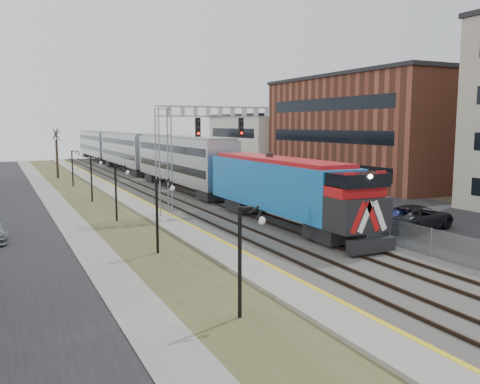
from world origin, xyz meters
TOP-DOWN VIEW (x-y plane):
  - sidewalk at (-7.00, 35.00)m, footprint 2.00×120.00m
  - grass_median at (-4.00, 35.00)m, footprint 4.00×120.00m
  - platform at (-1.00, 35.00)m, footprint 2.00×120.00m
  - ballast_bed at (4.00, 35.00)m, footprint 8.00×120.00m
  - parking_lot at (16.00, 35.00)m, footprint 16.00×120.00m
  - platform_edge at (-0.12, 35.00)m, footprint 0.24×120.00m
  - track_near at (2.00, 35.00)m, footprint 1.58×120.00m
  - track_far at (5.50, 35.00)m, footprint 1.58×120.00m
  - train at (5.50, 56.76)m, footprint 3.00×85.85m
  - signal_gantry at (1.22, 27.99)m, footprint 9.00×1.07m
  - lampposts at (-4.00, 18.29)m, footprint 0.14×62.14m
  - fence at (8.20, 35.00)m, footprint 0.04×120.00m
  - buildings_east at (30.00, 31.18)m, footprint 16.00×76.00m
  - car_lot_c at (12.86, 16.71)m, footprint 6.26×3.88m
  - car_lot_d at (11.95, 17.46)m, footprint 5.18×3.80m
  - car_lot_e at (12.22, 29.55)m, footprint 4.43×1.80m
  - car_lot_f at (12.42, 41.29)m, footprint 4.68×2.01m
  - car_lot_g at (11.00, 44.39)m, footprint 4.58×2.33m

SIDE VIEW (x-z plane):
  - parking_lot at x=16.00m, z-range 0.00..0.04m
  - grass_median at x=-4.00m, z-range 0.00..0.06m
  - sidewalk at x=-7.00m, z-range 0.00..0.08m
  - ballast_bed at x=4.00m, z-range 0.00..0.20m
  - platform at x=-1.00m, z-range 0.00..0.24m
  - platform_edge at x=-0.12m, z-range 0.24..0.25m
  - track_near at x=2.00m, z-range 0.20..0.35m
  - track_far at x=5.50m, z-range 0.20..0.35m
  - car_lot_d at x=11.95m, z-range 0.00..1.40m
  - car_lot_g at x=11.00m, z-range 0.00..1.44m
  - car_lot_f at x=12.42m, z-range 0.00..1.50m
  - car_lot_e at x=12.22m, z-range 0.00..1.51m
  - fence at x=8.20m, z-range 0.00..1.60m
  - car_lot_c at x=12.86m, z-range 0.00..1.62m
  - lampposts at x=-4.00m, z-range 0.00..4.00m
  - train at x=5.50m, z-range 0.26..5.58m
  - signal_gantry at x=1.22m, z-range 1.51..9.66m
  - buildings_east at x=30.00m, z-range -1.19..13.81m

